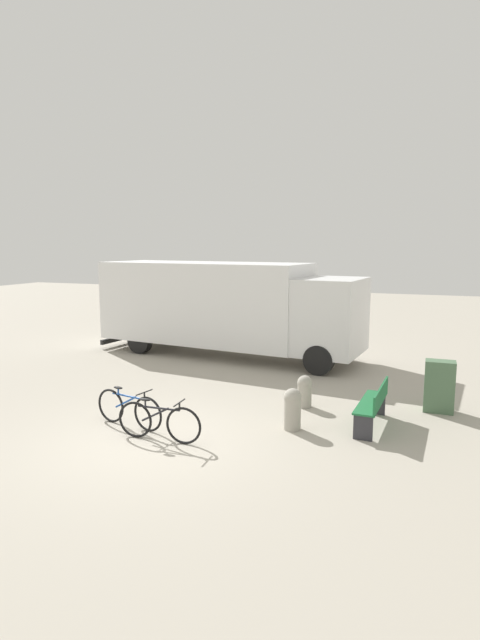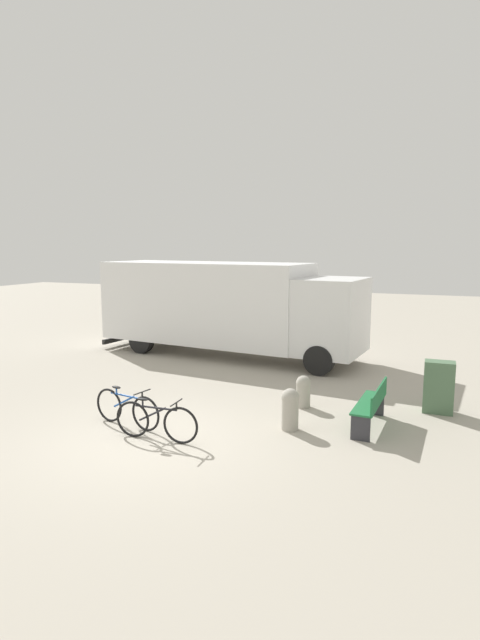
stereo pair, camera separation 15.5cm
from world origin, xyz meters
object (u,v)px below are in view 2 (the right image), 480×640
delivery_truck (225,305)px  bollard_near_bench (290,408)px  bicycle_middle (156,421)px  bollard_far_bench (303,390)px  park_bench (372,404)px  bicycle_near (127,408)px  utility_box (439,387)px

delivery_truck → bollard_near_bench: size_ratio=10.82×
bicycle_middle → bollard_far_bench: (1.99, 2.76, 0.01)m
park_bench → delivery_truck: bearing=49.8°
bollard_far_bench → bollard_near_bench: bearing=-86.2°
bicycle_near → utility_box: 6.34m
delivery_truck → bollard_near_bench: (3.67, -5.55, -1.18)m
bicycle_near → bicycle_middle: size_ratio=0.99×
park_bench → bicycle_middle: 4.06m
park_bench → utility_box: bearing=-36.6°
bollard_far_bench → utility_box: 2.78m
bicycle_near → bicycle_middle: bearing=-14.2°
bollard_near_bench → park_bench: bearing=25.4°
delivery_truck → bollard_near_bench: delivery_truck is taller
bollard_far_bench → bicycle_middle: bearing=-125.7°
delivery_truck → bicycle_near: size_ratio=5.37×
bicycle_near → bollard_far_bench: bearing=49.9°
bollard_near_bench → utility_box: utility_box is taller
bicycle_middle → bollard_near_bench: bollard_near_bench is taller
bicycle_middle → bollard_far_bench: 3.40m
delivery_truck → bicycle_near: 6.67m
bicycle_middle → utility_box: utility_box is taller
delivery_truck → utility_box: (6.27, -3.48, -1.07)m
bicycle_near → bicycle_middle: 0.98m
bicycle_near → bollard_far_bench: bicycle_near is taller
park_bench → bicycle_near: park_bench is taller
bicycle_near → bollard_far_bench: size_ratio=2.32×
bicycle_near → bollard_far_bench: (2.87, 2.35, 0.01)m
delivery_truck → utility_box: bearing=-22.5°
bicycle_middle → bollard_near_bench: size_ratio=2.04×
delivery_truck → bollard_near_bench: bearing=-50.0°
park_bench → bicycle_near: size_ratio=1.02×
delivery_truck → bicycle_near: bearing=-77.3°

